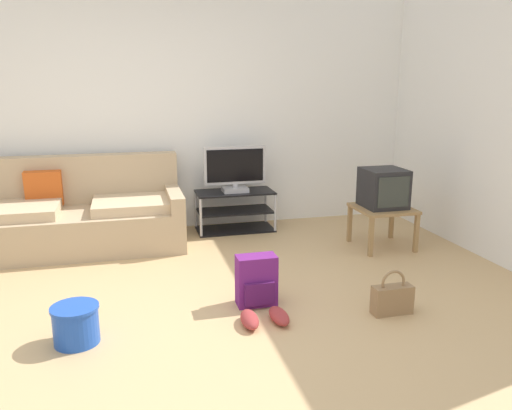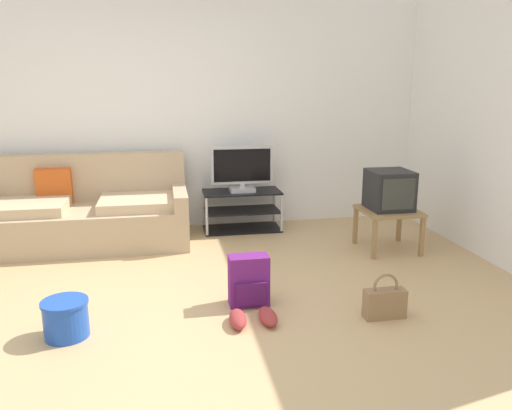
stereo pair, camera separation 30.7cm
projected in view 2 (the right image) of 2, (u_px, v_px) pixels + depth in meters
ground_plane at (168, 319)px, 3.69m from camera, size 9.00×9.80×0.02m
wall_back at (159, 109)px, 5.71m from camera, size 9.00×0.10×2.70m
wall_right at (495, 116)px, 4.70m from camera, size 0.10×3.60×2.70m
couch at (86, 213)px, 5.31m from camera, size 2.08×0.94×0.90m
tv_stand at (242, 210)px, 5.80m from camera, size 0.87×0.43×0.45m
flat_tv at (242, 169)px, 5.67m from camera, size 0.69×0.22×0.51m
side_table at (388, 215)px, 5.08m from camera, size 0.55×0.55×0.42m
crt_tv at (389, 190)px, 5.04m from camera, size 0.40×0.41×0.39m
backpack at (249, 281)px, 3.86m from camera, size 0.30×0.23×0.39m
handbag at (385, 302)px, 3.66m from camera, size 0.30×0.11×0.34m
cleaning_bucket at (66, 317)px, 3.38m from camera, size 0.31×0.31×0.26m
sneakers_pair at (253, 318)px, 3.58m from camera, size 0.35×0.28×0.09m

